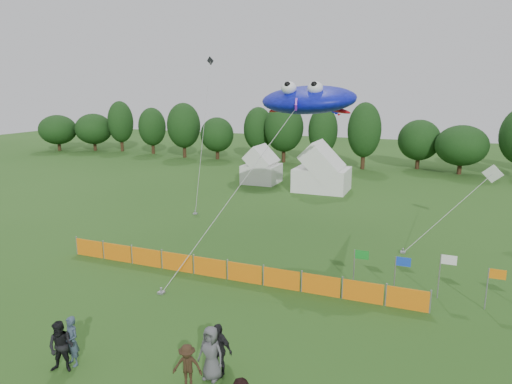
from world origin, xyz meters
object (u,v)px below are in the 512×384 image
at_px(spectator_c, 187,366).
at_px(spectator_e, 211,353).
at_px(tent_right, 322,172).
at_px(barrier_fence, 227,270).
at_px(spectator_a, 72,341).
at_px(spectator_b, 61,347).
at_px(spectator_d, 218,349).
at_px(stingray_kite, 310,100).
at_px(tent_left, 262,168).

relative_size(spectator_c, spectator_e, 0.81).
relative_size(tent_right, barrier_fence, 0.26).
relative_size(barrier_fence, spectator_a, 10.75).
bearing_deg(tent_right, spectator_b, -92.60).
bearing_deg(spectator_d, stingray_kite, 103.29).
bearing_deg(barrier_fence, tent_right, 91.29).
height_order(barrier_fence, spectator_b, spectator_b).
height_order(spectator_b, stingray_kite, stingray_kite).
distance_m(spectator_c, spectator_e, 0.90).
xyz_separation_m(spectator_a, spectator_b, (-0.05, -0.45, 0.02)).
relative_size(spectator_d, spectator_e, 0.99).
xyz_separation_m(tent_left, spectator_a, (5.40, -32.85, -0.68)).
distance_m(tent_left, spectator_b, 33.73).
bearing_deg(tent_right, spectator_a, -92.55).
height_order(spectator_c, spectator_e, spectator_e).
xyz_separation_m(tent_right, spectator_b, (-1.45, -31.93, -0.89)).
xyz_separation_m(barrier_fence, spectator_e, (3.10, -7.77, 0.46)).
height_order(tent_left, spectator_e, tent_left).
xyz_separation_m(tent_left, spectator_e, (10.41, -31.73, -0.64)).
distance_m(spectator_a, spectator_d, 5.32).
height_order(tent_left, spectator_d, tent_left).
relative_size(tent_right, spectator_b, 2.73).
height_order(tent_right, spectator_c, tent_right).
bearing_deg(barrier_fence, stingray_kite, 75.90).
distance_m(tent_left, spectator_e, 33.40).
relative_size(spectator_a, spectator_e, 0.96).
xyz_separation_m(tent_left, tent_right, (6.80, -1.37, 0.23)).
bearing_deg(spectator_d, spectator_a, -155.19).
xyz_separation_m(tent_right, spectator_d, (3.72, -30.03, -0.88)).
distance_m(spectator_c, stingray_kite, 18.59).
bearing_deg(tent_right, tent_left, 168.60).
bearing_deg(tent_left, spectator_a, -80.67).
bearing_deg(spectator_e, tent_left, 111.87).
relative_size(tent_left, spectator_e, 1.87).
bearing_deg(spectator_e, spectator_c, -122.05).
bearing_deg(tent_left, spectator_b, -80.88).
bearing_deg(tent_left, spectator_d, -71.49).
distance_m(spectator_a, spectator_c, 4.52).
relative_size(tent_right, spectator_e, 2.68).
relative_size(spectator_a, spectator_d, 0.97).
xyz_separation_m(barrier_fence, spectator_a, (-1.91, -8.90, 0.43)).
bearing_deg(stingray_kite, barrier_fence, -104.10).
height_order(tent_left, stingray_kite, stingray_kite).
bearing_deg(spectator_d, spectator_e, -99.60).
xyz_separation_m(spectator_e, stingray_kite, (-1.05, 15.93, 8.09)).
bearing_deg(spectator_a, tent_left, 116.12).
height_order(barrier_fence, stingray_kite, stingray_kite).
xyz_separation_m(spectator_c, spectator_d, (0.62, 1.03, 0.18)).
bearing_deg(spectator_b, spectator_c, -8.35).
bearing_deg(barrier_fence, tent_left, 106.97).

